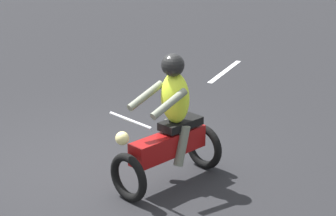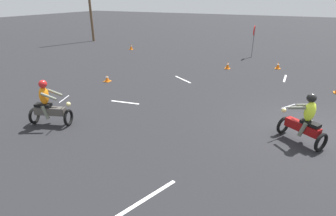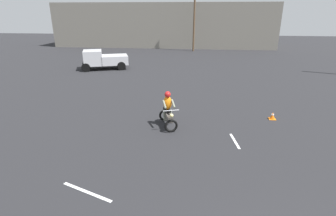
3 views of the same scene
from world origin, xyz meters
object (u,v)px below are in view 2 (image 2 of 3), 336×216
(traffic_cone_far_right, at_px, (107,78))
(stop_sign, at_px, (254,35))
(traffic_cone_near_left, at_px, (131,47))
(motorcycle_rider_background, at_px, (48,106))
(motorcycle_rider_foreground, at_px, (305,122))
(traffic_cone_near_right, at_px, (228,65))
(traffic_cone_mid_left, at_px, (278,66))

(traffic_cone_far_right, bearing_deg, stop_sign, -31.40)
(traffic_cone_near_left, bearing_deg, stop_sign, -82.06)
(motorcycle_rider_background, relative_size, stop_sign, 0.72)
(motorcycle_rider_foreground, relative_size, stop_sign, 0.72)
(motorcycle_rider_background, relative_size, traffic_cone_near_left, 3.76)
(traffic_cone_near_right, bearing_deg, traffic_cone_mid_left, -64.32)
(motorcycle_rider_foreground, height_order, motorcycle_rider_background, same)
(traffic_cone_near_left, height_order, traffic_cone_mid_left, traffic_cone_near_left)
(motorcycle_rider_background, relative_size, traffic_cone_mid_left, 3.89)
(motorcycle_rider_background, bearing_deg, traffic_cone_near_left, -177.01)
(motorcycle_rider_foreground, bearing_deg, traffic_cone_near_left, 84.27)
(stop_sign, height_order, traffic_cone_far_right, stop_sign)
(traffic_cone_near_right, distance_m, traffic_cone_far_right, 7.59)
(motorcycle_rider_foreground, bearing_deg, traffic_cone_far_right, 108.46)
(motorcycle_rider_background, height_order, traffic_cone_mid_left, motorcycle_rider_background)
(motorcycle_rider_foreground, distance_m, traffic_cone_far_right, 9.88)
(traffic_cone_near_right, bearing_deg, traffic_cone_far_right, 136.91)
(motorcycle_rider_background, distance_m, stop_sign, 15.48)
(motorcycle_rider_background, height_order, traffic_cone_near_left, motorcycle_rider_background)
(motorcycle_rider_background, distance_m, traffic_cone_mid_left, 13.70)
(traffic_cone_near_left, bearing_deg, motorcycle_rider_foreground, -128.74)
(motorcycle_rider_background, xyz_separation_m, stop_sign, (14.77, -4.54, 0.91))
(motorcycle_rider_foreground, distance_m, motorcycle_rider_background, 8.53)
(traffic_cone_mid_left, bearing_deg, traffic_cone_near_left, 83.22)
(motorcycle_rider_foreground, xyz_separation_m, motorcycle_rider_background, (-2.55, 8.14, 0.00))
(traffic_cone_near_left, height_order, traffic_cone_near_right, same)
(stop_sign, height_order, traffic_cone_near_left, stop_sign)
(traffic_cone_far_right, bearing_deg, traffic_cone_near_left, 25.35)
(motorcycle_rider_background, height_order, stop_sign, stop_sign)
(traffic_cone_mid_left, bearing_deg, traffic_cone_far_right, 130.66)
(motorcycle_rider_background, xyz_separation_m, traffic_cone_near_left, (13.39, 5.37, -0.51))
(traffic_cone_near_right, distance_m, traffic_cone_mid_left, 3.20)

